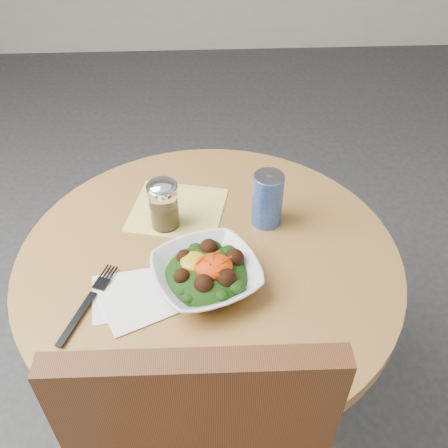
{
  "coord_description": "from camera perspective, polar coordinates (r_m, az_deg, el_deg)",
  "views": [
    {
      "loc": [
        -0.0,
        -0.82,
        1.58
      ],
      "look_at": [
        0.04,
        0.04,
        0.81
      ],
      "focal_mm": 40.0,
      "sensor_mm": 36.0,
      "label": 1
    }
  ],
  "objects": [
    {
      "name": "ground",
      "position": [
        1.79,
        -1.24,
        -20.73
      ],
      "size": [
        6.0,
        6.0,
        0.0
      ],
      "primitive_type": "plane",
      "color": "#2F2F31",
      "rests_on": "ground"
    },
    {
      "name": "table",
      "position": [
        1.32,
        -1.59,
        -9.62
      ],
      "size": [
        0.9,
        0.9,
        0.75
      ],
      "color": "black",
      "rests_on": "ground"
    },
    {
      "name": "cloth_napkin",
      "position": [
        1.3,
        -5.33,
        1.64
      ],
      "size": [
        0.27,
        0.26,
        0.0
      ],
      "primitive_type": "cube",
      "rotation": [
        0.0,
        0.0,
        -0.22
      ],
      "color": "yellow",
      "rests_on": "table"
    },
    {
      "name": "paper_napkins",
      "position": [
        1.1,
        -10.66,
        -8.37
      ],
      "size": [
        0.2,
        0.19,
        0.0
      ],
      "color": "white",
      "rests_on": "table"
    },
    {
      "name": "salad_bowl",
      "position": [
        1.09,
        -2.03,
        -5.69
      ],
      "size": [
        0.29,
        0.29,
        0.08
      ],
      "color": "silver",
      "rests_on": "table"
    },
    {
      "name": "fork",
      "position": [
        1.11,
        -15.13,
        -8.44
      ],
      "size": [
        0.1,
        0.22,
        0.0
      ],
      "color": "black",
      "rests_on": "table"
    },
    {
      "name": "spice_shaker",
      "position": [
        1.22,
        -6.9,
        2.26
      ],
      "size": [
        0.08,
        0.08,
        0.14
      ],
      "color": "silver",
      "rests_on": "table"
    },
    {
      "name": "beverage_can",
      "position": [
        1.22,
        4.99,
        2.85
      ],
      "size": [
        0.08,
        0.08,
        0.15
      ],
      "color": "navy",
      "rests_on": "table"
    }
  ]
}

